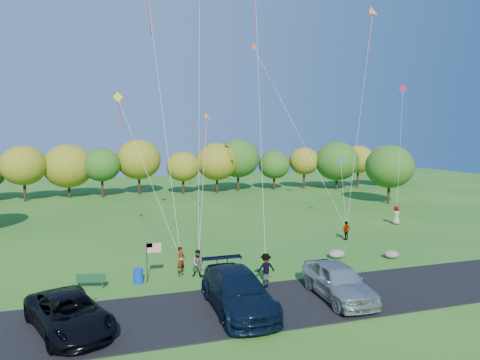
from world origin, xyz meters
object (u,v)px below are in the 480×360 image
(trash_barrel, at_px, (138,276))
(flyer_a, at_px, (181,261))
(minivan_silver, at_px, (338,281))
(flyer_d, at_px, (346,231))
(park_bench, at_px, (91,281))
(flyer_b, at_px, (198,263))
(flyer_c, at_px, (266,268))
(flyer_e, at_px, (396,215))
(minivan_navy, at_px, (238,291))
(minivan_dark, at_px, (69,313))

(trash_barrel, bearing_deg, flyer_a, 14.32)
(minivan_silver, height_order, flyer_d, minivan_silver)
(park_bench, bearing_deg, flyer_b, 18.75)
(flyer_c, relative_size, trash_barrel, 2.04)
(minivan_silver, height_order, park_bench, minivan_silver)
(flyer_e, bearing_deg, flyer_a, 48.39)
(minivan_navy, distance_m, flyer_a, 6.46)
(minivan_navy, bearing_deg, flyer_a, 105.80)
(minivan_silver, height_order, flyer_a, minivan_silver)
(minivan_dark, xyz_separation_m, flyer_e, (28.61, 15.15, 0.05))
(minivan_silver, bearing_deg, trash_barrel, 152.49)
(flyer_a, distance_m, flyer_e, 24.31)
(flyer_e, xyz_separation_m, park_bench, (-27.87, -9.80, -0.43))
(flyer_a, bearing_deg, flyer_e, -27.56)
(flyer_a, xyz_separation_m, flyer_d, (14.63, 4.95, -0.12))
(minivan_silver, height_order, flyer_b, minivan_silver)
(flyer_b, xyz_separation_m, flyer_c, (3.56, -2.25, 0.04))
(minivan_dark, relative_size, trash_barrel, 6.73)
(flyer_a, xyz_separation_m, trash_barrel, (-2.64, -0.67, -0.47))
(flyer_a, bearing_deg, flyer_c, -80.66)
(flyer_b, bearing_deg, flyer_d, 36.99)
(flyer_b, bearing_deg, park_bench, -161.93)
(flyer_d, bearing_deg, minivan_dark, 10.30)
(minivan_navy, relative_size, flyer_e, 3.61)
(flyer_c, height_order, park_bench, flyer_c)
(flyer_e, relative_size, park_bench, 1.15)
(minivan_silver, xyz_separation_m, trash_barrel, (-9.92, 5.69, -0.58))
(park_bench, bearing_deg, trash_barrel, 19.74)
(flyer_b, relative_size, flyer_d, 1.06)
(flyer_a, xyz_separation_m, flyer_e, (22.61, 8.95, 0.01))
(flyer_c, distance_m, flyer_d, 12.71)
(flyer_d, xyz_separation_m, park_bench, (-19.90, -5.80, -0.30))
(flyer_a, bearing_deg, minivan_navy, -123.15)
(minivan_dark, distance_m, flyer_d, 23.45)
(park_bench, bearing_deg, flyer_e, 35.17)
(minivan_navy, xyz_separation_m, park_bench, (-7.05, 5.35, -0.54))
(minivan_silver, distance_m, flyer_a, 9.67)
(minivan_dark, xyz_separation_m, flyer_b, (6.99, 5.66, -0.03))
(flyer_c, xyz_separation_m, park_bench, (-9.81, 1.93, -0.40))
(flyer_a, bearing_deg, trash_barrel, 145.16)
(flyer_b, bearing_deg, minivan_dark, -125.86)
(flyer_a, bearing_deg, park_bench, 140.07)
(flyer_d, relative_size, park_bench, 0.99)
(flyer_a, distance_m, flyer_c, 5.33)
(minivan_navy, height_order, flyer_c, minivan_navy)
(flyer_c, xyz_separation_m, flyer_e, (18.06, 11.74, 0.04))
(park_bench, xyz_separation_m, trash_barrel, (2.62, 0.18, -0.05))
(minivan_silver, distance_m, flyer_d, 13.49)
(park_bench, height_order, trash_barrel, park_bench)
(minivan_navy, relative_size, minivan_silver, 1.19)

